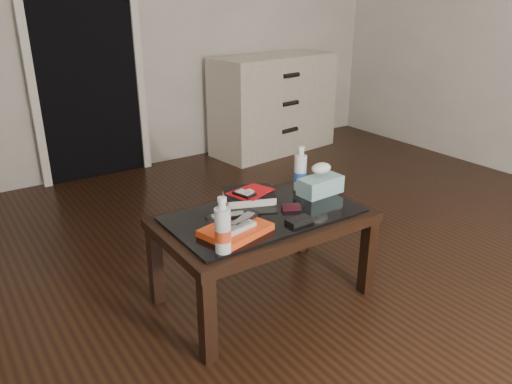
% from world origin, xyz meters
% --- Properties ---
extents(ground, '(5.00, 5.00, 0.00)m').
position_xyz_m(ground, '(0.00, 0.00, 0.00)').
color(ground, black).
rests_on(ground, ground).
extents(doorway, '(0.90, 0.08, 2.07)m').
position_xyz_m(doorway, '(-0.40, 2.47, 1.02)').
color(doorway, black).
rests_on(doorway, ground).
extents(coffee_table, '(1.00, 0.60, 0.46)m').
position_xyz_m(coffee_table, '(-0.29, 0.21, 0.40)').
color(coffee_table, black).
rests_on(coffee_table, ground).
extents(dresser, '(1.25, 0.64, 0.90)m').
position_xyz_m(dresser, '(1.24, 2.23, 0.45)').
color(dresser, beige).
rests_on(dresser, ground).
extents(magazines, '(0.32, 0.27, 0.03)m').
position_xyz_m(magazines, '(-0.51, 0.11, 0.48)').
color(magazines, '#ED4516').
rests_on(magazines, coffee_table).
extents(remote_silver, '(0.21, 0.09, 0.02)m').
position_xyz_m(remote_silver, '(-0.53, 0.07, 0.50)').
color(remote_silver, silver).
rests_on(remote_silver, magazines).
extents(remote_black_front, '(0.20, 0.13, 0.02)m').
position_xyz_m(remote_black_front, '(-0.46, 0.13, 0.50)').
color(remote_black_front, black).
rests_on(remote_black_front, magazines).
extents(remote_black_back, '(0.21, 0.10, 0.02)m').
position_xyz_m(remote_black_back, '(-0.49, 0.20, 0.50)').
color(remote_black_back, black).
rests_on(remote_black_back, magazines).
extents(textbook, '(0.31, 0.28, 0.05)m').
position_xyz_m(textbook, '(-0.25, 0.39, 0.48)').
color(textbook, black).
rests_on(textbook, coffee_table).
extents(dvd_mailers, '(0.21, 0.17, 0.01)m').
position_xyz_m(dvd_mailers, '(-0.26, 0.38, 0.51)').
color(dvd_mailers, red).
rests_on(dvd_mailers, textbook).
extents(ipod, '(0.09, 0.12, 0.02)m').
position_xyz_m(ipod, '(-0.30, 0.35, 0.52)').
color(ipod, black).
rests_on(ipod, dvd_mailers).
extents(flip_phone, '(0.10, 0.08, 0.02)m').
position_xyz_m(flip_phone, '(-0.15, 0.17, 0.47)').
color(flip_phone, black).
rests_on(flip_phone, coffee_table).
extents(wallet, '(0.12, 0.07, 0.02)m').
position_xyz_m(wallet, '(-0.21, 0.03, 0.47)').
color(wallet, black).
rests_on(wallet, coffee_table).
extents(water_bottle_left, '(0.08, 0.08, 0.24)m').
position_xyz_m(water_bottle_left, '(-0.64, -0.00, 0.58)').
color(water_bottle_left, silver).
rests_on(water_bottle_left, coffee_table).
extents(water_bottle_right, '(0.08, 0.08, 0.24)m').
position_xyz_m(water_bottle_right, '(0.05, 0.36, 0.58)').
color(water_bottle_right, white).
rests_on(water_bottle_right, coffee_table).
extents(tissue_box, '(0.24, 0.13, 0.09)m').
position_xyz_m(tissue_box, '(0.10, 0.25, 0.51)').
color(tissue_box, teal).
rests_on(tissue_box, coffee_table).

